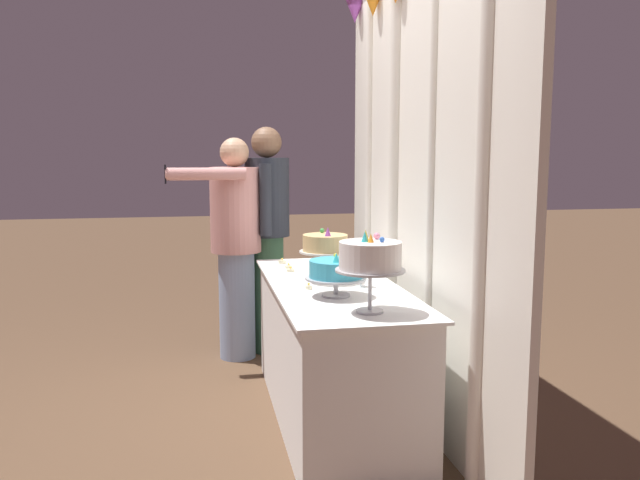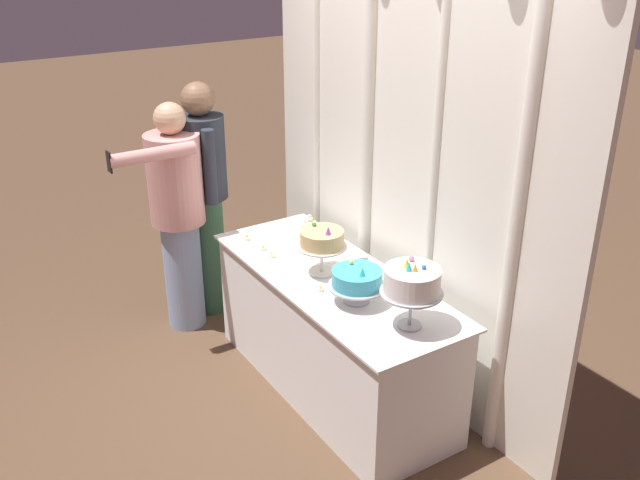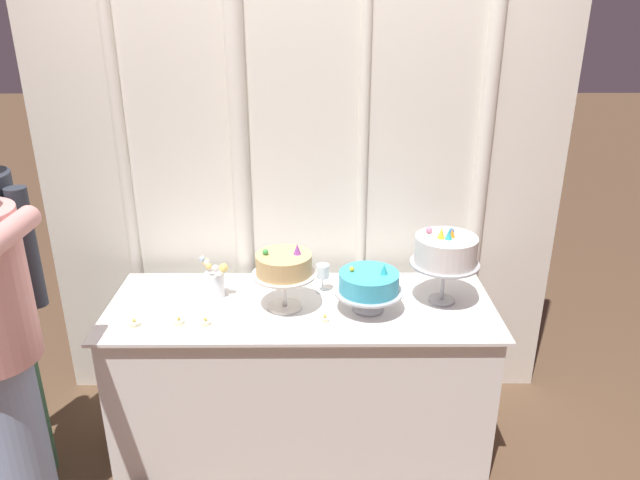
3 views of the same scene
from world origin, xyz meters
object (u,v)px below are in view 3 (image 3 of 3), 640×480
object	(u,v)px
flower_vase	(214,281)
tealight_near_right	(206,322)
cake_table	(302,374)
tealight_far_left	(134,324)
tealight_far_right	(325,319)
tealight_near_left	(179,322)
wine_glass	(323,272)
cake_display_center	(369,284)
cake_display_leftmost	(284,267)
cake_display_rightmost	(446,252)

from	to	relation	value
flower_vase	tealight_near_right	world-z (taller)	flower_vase
cake_table	tealight_near_right	bearing A→B (deg)	-156.77
flower_vase	tealight_near_right	size ratio (longest dim) A/B	3.83
cake_table	flower_vase	world-z (taller)	flower_vase
tealight_far_left	tealight_far_right	distance (m)	0.82
tealight_near_left	tealight_far_right	world-z (taller)	tealight_far_right
wine_glass	tealight_far_left	bearing A→B (deg)	-158.65
cake_table	cake_display_center	bearing A→B (deg)	-9.37
tealight_far_left	tealight_near_right	xyz separation A→B (m)	(0.30, 0.01, -0.00)
flower_vase	tealight_far_left	bearing A→B (deg)	-137.36
cake_display_leftmost	cake_display_rightmost	world-z (taller)	cake_display_rightmost
tealight_far_right	tealight_near_right	bearing A→B (deg)	-177.65
cake_display_center	tealight_far_left	size ratio (longest dim) A/B	6.08
tealight_near_left	tealight_near_right	distance (m)	0.12
flower_vase	tealight_near_left	xyz separation A→B (m)	(-0.12, -0.26, -0.07)
wine_glass	cake_display_leftmost	bearing A→B (deg)	-137.24
wine_glass	tealight_near_left	size ratio (longest dim) A/B	2.92
tealight_far_left	tealight_near_left	distance (m)	0.19
cake_table	cake_display_leftmost	distance (m)	0.59
cake_display_center	cake_display_rightmost	size ratio (longest dim) A/B	0.83
flower_vase	cake_display_rightmost	bearing A→B (deg)	-3.47
cake_display_rightmost	tealight_near_right	bearing A→B (deg)	-169.07
wine_glass	flower_vase	size ratio (longest dim) A/B	0.74
flower_vase	tealight_far_left	distance (m)	0.42
wine_glass	flower_vase	bearing A→B (deg)	-175.70
tealight_near_left	tealight_far_right	distance (m)	0.63
tealight_far_left	tealight_near_right	bearing A→B (deg)	2.04
tealight_far_left	tealight_far_right	bearing A→B (deg)	2.24
cake_display_leftmost	tealight_far_left	size ratio (longest dim) A/B	6.16
flower_vase	tealight_far_right	xyz separation A→B (m)	(0.52, -0.25, -0.06)
cake_table	tealight_far_left	bearing A→B (deg)	-165.36
flower_vase	cake_display_leftmost	bearing A→B (deg)	-20.10
cake_display_leftmost	cake_display_rightmost	distance (m)	0.73
cake_table	cake_display_rightmost	world-z (taller)	cake_display_rightmost
cake_table	wine_glass	distance (m)	0.51
cake_display_leftmost	tealight_near_right	size ratio (longest dim) A/B	6.35
flower_vase	cake_table	bearing A→B (deg)	-12.93
tealight_far_left	tealight_near_right	size ratio (longest dim) A/B	1.03
cake_table	tealight_near_left	size ratio (longest dim) A/B	36.75
tealight_far_left	tealight_near_right	world-z (taller)	tealight_far_left
tealight_far_right	cake_display_rightmost	bearing A→B (deg)	18.63
tealight_far_left	tealight_near_left	size ratio (longest dim) A/B	1.06
tealight_far_right	flower_vase	bearing A→B (deg)	154.34
tealight_far_right	cake_display_center	bearing A→B (deg)	27.82
cake_table	cake_display_rightmost	xyz separation A→B (m)	(0.65, 0.03, 0.63)
cake_display_center	tealight_far_right	distance (m)	0.25
wine_glass	cake_display_rightmost	bearing A→B (deg)	-10.55
tealight_near_right	tealight_far_right	world-z (taller)	tealight_far_right
tealight_near_left	tealight_far_right	size ratio (longest dim) A/B	1.30
cake_display_leftmost	flower_vase	distance (m)	0.38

